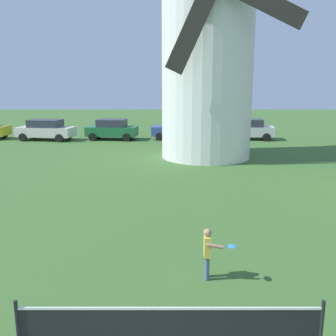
{
  "coord_description": "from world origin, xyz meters",
  "views": [
    {
      "loc": [
        0.23,
        -3.02,
        4.29
      ],
      "look_at": [
        0.25,
        4.13,
        2.69
      ],
      "focal_mm": 40.9,
      "sensor_mm": 36.0,
      "label": 1
    }
  ],
  "objects_px": {
    "parked_car_green": "(111,129)",
    "player_far": "(207,251)",
    "windmill": "(207,41)",
    "tennis_net": "(168,325)",
    "parked_car_blue": "(177,129)",
    "parked_car_silver": "(247,129)",
    "parked_car_cream": "(44,130)"
  },
  "relations": [
    {
      "from": "windmill",
      "to": "parked_car_cream",
      "type": "distance_m",
      "value": 14.53
    },
    {
      "from": "windmill",
      "to": "tennis_net",
      "type": "bearing_deg",
      "value": -97.31
    },
    {
      "from": "tennis_net",
      "to": "parked_car_cream",
      "type": "xyz_separation_m",
      "value": [
        -9.32,
        23.81,
        0.13
      ]
    },
    {
      "from": "player_far",
      "to": "parked_car_green",
      "type": "bearing_deg",
      "value": 103.61
    },
    {
      "from": "windmill",
      "to": "player_far",
      "type": "bearing_deg",
      "value": -95.25
    },
    {
      "from": "parked_car_green",
      "to": "windmill",
      "type": "bearing_deg",
      "value": -47.35
    },
    {
      "from": "parked_car_silver",
      "to": "parked_car_green",
      "type": "bearing_deg",
      "value": -179.42
    },
    {
      "from": "tennis_net",
      "to": "parked_car_cream",
      "type": "height_order",
      "value": "parked_car_cream"
    },
    {
      "from": "parked_car_green",
      "to": "parked_car_silver",
      "type": "height_order",
      "value": "same"
    },
    {
      "from": "windmill",
      "to": "parked_car_silver",
      "type": "bearing_deg",
      "value": 60.92
    },
    {
      "from": "player_far",
      "to": "parked_car_cream",
      "type": "relative_size",
      "value": 0.27
    },
    {
      "from": "windmill",
      "to": "parked_car_green",
      "type": "distance_m",
      "value": 11.2
    },
    {
      "from": "tennis_net",
      "to": "parked_car_cream",
      "type": "distance_m",
      "value": 25.57
    },
    {
      "from": "parked_car_cream",
      "to": "parked_car_silver",
      "type": "bearing_deg",
      "value": 1.54
    },
    {
      "from": "parked_car_silver",
      "to": "parked_car_blue",
      "type": "bearing_deg",
      "value": 179.47
    },
    {
      "from": "windmill",
      "to": "tennis_net",
      "type": "height_order",
      "value": "windmill"
    },
    {
      "from": "player_far",
      "to": "parked_car_silver",
      "type": "relative_size",
      "value": 0.29
    },
    {
      "from": "player_far",
      "to": "parked_car_green",
      "type": "height_order",
      "value": "parked_car_green"
    },
    {
      "from": "windmill",
      "to": "parked_car_blue",
      "type": "distance_m",
      "value": 9.33
    },
    {
      "from": "windmill",
      "to": "parked_car_blue",
      "type": "height_order",
      "value": "windmill"
    },
    {
      "from": "player_far",
      "to": "parked_car_blue",
      "type": "distance_m",
      "value": 21.6
    },
    {
      "from": "tennis_net",
      "to": "parked_car_silver",
      "type": "height_order",
      "value": "parked_car_silver"
    },
    {
      "from": "parked_car_cream",
      "to": "windmill",
      "type": "bearing_deg",
      "value": -30.43
    },
    {
      "from": "windmill",
      "to": "tennis_net",
      "type": "xyz_separation_m",
      "value": [
        -2.19,
        -17.05,
        -5.87
      ]
    },
    {
      "from": "parked_car_blue",
      "to": "parked_car_silver",
      "type": "bearing_deg",
      "value": -0.53
    },
    {
      "from": "player_far",
      "to": "parked_car_blue",
      "type": "relative_size",
      "value": 0.28
    },
    {
      "from": "parked_car_cream",
      "to": "player_far",
      "type": "bearing_deg",
      "value": -64.27
    },
    {
      "from": "parked_car_cream",
      "to": "parked_car_blue",
      "type": "distance_m",
      "value": 10.12
    },
    {
      "from": "parked_car_green",
      "to": "player_far",
      "type": "bearing_deg",
      "value": -76.39
    },
    {
      "from": "player_far",
      "to": "parked_car_blue",
      "type": "bearing_deg",
      "value": 90.21
    },
    {
      "from": "tennis_net",
      "to": "parked_car_blue",
      "type": "relative_size",
      "value": 1.12
    },
    {
      "from": "tennis_net",
      "to": "parked_car_green",
      "type": "bearing_deg",
      "value": 100.16
    }
  ]
}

